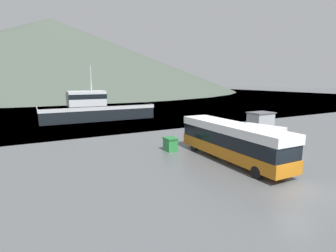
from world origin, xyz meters
name	(u,v)px	position (x,y,z in m)	size (l,w,h in m)	color
ground_plane	(295,188)	(0.00, 0.00, 0.00)	(400.00, 400.00, 0.00)	#515456
water_surface	(55,93)	(0.00, 141.27, 0.00)	(240.00, 240.00, 0.00)	#475B6B
hill_backdrop	(53,55)	(4.23, 179.23, 22.58)	(232.74, 232.74, 45.16)	#424C42
tour_bus	(232,140)	(0.37, 6.33, 1.80)	(2.91, 11.54, 3.19)	#B26614
delivery_van	(256,135)	(5.68, 8.62, 1.21)	(3.48, 6.30, 2.27)	silver
fishing_boat	(96,109)	(-3.95, 34.96, 1.88)	(18.88, 5.06, 9.13)	black
storage_bin	(170,144)	(-2.59, 11.55, 0.66)	(1.08, 1.36, 1.30)	#287F3D
dock_kiosk	(260,123)	(11.65, 13.38, 1.37)	(3.16, 2.26, 2.72)	#93999E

